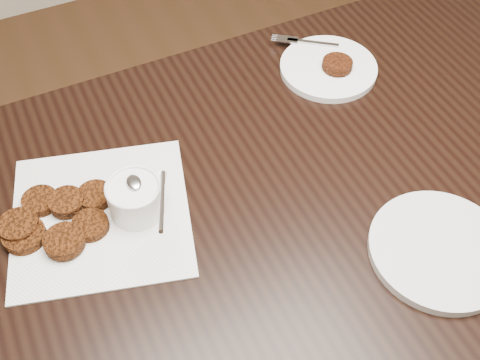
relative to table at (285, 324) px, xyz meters
name	(u,v)px	position (x,y,z in m)	size (l,w,h in m)	color
table	(285,324)	(0.00, 0.00, 0.00)	(1.53, 0.98, 0.75)	black
napkin	(101,215)	(-0.29, 0.15, 0.38)	(0.29, 0.29, 0.00)	white
sauce_ramekin	(133,186)	(-0.23, 0.14, 0.44)	(0.12, 0.12, 0.13)	white
patty_cluster	(56,218)	(-0.36, 0.17, 0.39)	(0.22, 0.22, 0.02)	#6B2E0E
plate_with_patty	(329,65)	(0.24, 0.31, 0.39)	(0.20, 0.20, 0.03)	white
plate_empty	(440,250)	(0.17, -0.15, 0.38)	(0.22, 0.22, 0.02)	silver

